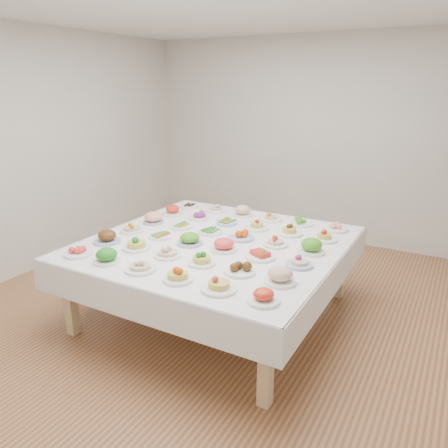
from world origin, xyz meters
The scene contains 38 objects.
room_envelope centered at (0.00, 0.00, 1.83)m, with size 5.02×5.02×2.81m.
display_table centered at (-0.01, -0.18, 0.69)m, with size 2.27×2.27×0.75m.
dish_0 centered at (-0.88, -1.05, 0.79)m, with size 0.24×0.24×0.10m.
dish_1 centered at (-0.54, -1.05, 0.81)m, with size 0.23×0.23×0.13m.
dish_2 centered at (-0.20, -1.04, 0.81)m, with size 0.24×0.24×0.13m.
dish_3 centered at (0.17, -1.05, 0.81)m, with size 0.23×0.22×0.13m.
dish_4 centered at (0.51, -1.04, 0.82)m, with size 0.26×0.25×0.16m.
dish_5 centered at (0.86, -1.04, 0.80)m, with size 0.22×0.22×0.12m.
dish_6 centered at (-0.88, -0.70, 0.82)m, with size 0.26×0.26×0.15m.
dish_7 centered at (-0.53, -0.69, 0.82)m, with size 0.24×0.24×0.15m.
dish_8 centered at (-0.18, -0.70, 0.81)m, with size 0.23×0.23×0.12m.
dish_9 centered at (0.16, -0.70, 0.81)m, with size 0.22×0.22×0.13m.
dish_10 centered at (0.50, -0.70, 0.80)m, with size 0.24×0.24×0.11m.
dish_11 centered at (0.85, -0.71, 0.82)m, with size 0.28×0.28×0.15m.
dish_12 centered at (-0.89, -0.34, 0.81)m, with size 0.22×0.22×0.13m.
dish_13 centered at (-0.54, -0.34, 0.77)m, with size 0.23×0.23×0.05m.
dish_14 centered at (-0.19, -0.36, 0.82)m, with size 0.23×0.23×0.14m.
dish_15 centered at (0.16, -0.34, 0.82)m, with size 0.24×0.24×0.14m.
dish_16 centered at (0.51, -0.35, 0.80)m, with size 0.25×0.25×0.12m.
dish_17 centered at (0.86, -0.35, 0.80)m, with size 0.22×0.22×0.11m.
dish_18 centered at (-0.88, -0.01, 0.82)m, with size 0.23×0.23×0.14m.
dish_19 centered at (-0.53, 0.00, 0.77)m, with size 0.23×0.23×0.05m.
dish_20 centered at (-0.19, 0.00, 0.77)m, with size 0.23×0.23×0.05m.
dish_21 centered at (0.16, 0.00, 0.80)m, with size 0.25×0.25×0.10m.
dish_22 centered at (0.51, -0.01, 0.80)m, with size 0.22×0.22×0.12m.
dish_23 centered at (0.85, -0.01, 0.83)m, with size 0.24×0.24×0.15m.
dish_24 centered at (-0.89, 0.35, 0.81)m, with size 0.23×0.23×0.13m.
dish_25 centered at (-0.54, 0.35, 0.79)m, with size 0.22×0.22×0.09m.
dish_26 centered at (-0.19, 0.35, 0.77)m, with size 0.23×0.23×0.05m.
dish_27 centered at (0.16, 0.34, 0.81)m, with size 0.25×0.25×0.13m.
dish_28 centered at (0.51, 0.35, 0.81)m, with size 0.25×0.25×0.13m.
dish_29 centered at (0.86, 0.35, 0.80)m, with size 0.24×0.24×0.12m.
dish_30 centered at (-0.89, 0.69, 0.77)m, with size 0.23×0.23×0.05m.
dish_31 centered at (-0.53, 0.70, 0.81)m, with size 0.25×0.25×0.13m.
dish_32 centered at (-0.18, 0.68, 0.81)m, with size 0.23×0.23×0.13m.
dish_33 centered at (0.16, 0.69, 0.80)m, with size 0.25×0.25×0.12m.
dish_34 centered at (0.50, 0.70, 0.80)m, with size 0.25×0.25×0.10m.
dish_35 centered at (0.86, 0.70, 0.79)m, with size 0.25×0.25×0.10m.
Camera 1 is at (1.93, -3.48, 2.15)m, focal length 35.00 mm.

